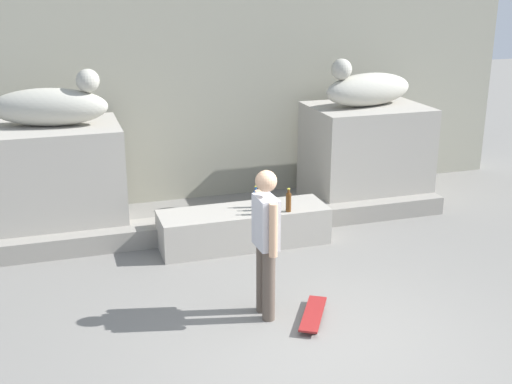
# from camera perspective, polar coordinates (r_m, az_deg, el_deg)

# --- Properties ---
(ground_plane) EXTENTS (40.00, 40.00, 0.00)m
(ground_plane) POSITION_cam_1_polar(r_m,az_deg,el_deg) (6.83, 5.88, -13.34)
(ground_plane) COLOR slate
(facade_wall) EXTENTS (10.89, 0.60, 5.93)m
(facade_wall) POSITION_cam_1_polar(r_m,az_deg,el_deg) (10.91, -5.03, 15.04)
(facade_wall) COLOR gray
(facade_wall) RESTS_ON ground_plane
(pedestal_left) EXTENTS (1.83, 1.39, 1.61)m
(pedestal_left) POSITION_cam_1_polar(r_m,az_deg,el_deg) (9.72, -16.99, 0.92)
(pedestal_left) COLOR #A39E93
(pedestal_left) RESTS_ON ground_plane
(pedestal_right) EXTENTS (1.83, 1.39, 1.61)m
(pedestal_right) POSITION_cam_1_polar(r_m,az_deg,el_deg) (10.85, 9.48, 3.25)
(pedestal_right) COLOR #A39E93
(pedestal_right) RESTS_ON ground_plane
(statue_reclining_left) EXTENTS (1.69, 0.92, 0.78)m
(statue_reclining_left) POSITION_cam_1_polar(r_m,az_deg,el_deg) (9.46, -17.38, 7.22)
(statue_reclining_left) COLOR #B3B0A2
(statue_reclining_left) RESTS_ON pedestal_left
(statue_reclining_right) EXTENTS (1.68, 0.89, 0.78)m
(statue_reclining_right) POSITION_cam_1_polar(r_m,az_deg,el_deg) (10.60, 9.63, 8.91)
(statue_reclining_right) COLOR #B3B0A2
(statue_reclining_right) RESTS_ON pedestal_right
(ledge_block) EXTENTS (2.34, 0.72, 0.51)m
(ledge_block) POSITION_cam_1_polar(r_m,az_deg,el_deg) (9.10, -1.07, -3.07)
(ledge_block) COLOR #A39E93
(ledge_block) RESTS_ON ground_plane
(skater) EXTENTS (0.23, 0.54, 1.67)m
(skater) POSITION_cam_1_polar(r_m,az_deg,el_deg) (6.98, 0.86, -4.01)
(skater) COLOR brown
(skater) RESTS_ON ground_plane
(skateboard) EXTENTS (0.58, 0.79, 0.08)m
(skateboard) POSITION_cam_1_polar(r_m,az_deg,el_deg) (7.29, 5.00, -10.54)
(skateboard) COLOR maroon
(skateboard) RESTS_ON ground_plane
(bottle_brown) EXTENTS (0.08, 0.08, 0.33)m
(bottle_brown) POSITION_cam_1_polar(r_m,az_deg,el_deg) (8.91, 2.85, -0.86)
(bottle_brown) COLOR #593314
(bottle_brown) RESTS_ON ledge_block
(bottle_green) EXTENTS (0.06, 0.06, 0.27)m
(bottle_green) POSITION_cam_1_polar(r_m,az_deg,el_deg) (8.95, 0.53, -0.94)
(bottle_green) COLOR #1E722D
(bottle_green) RESTS_ON ledge_block
(bottle_blue) EXTENTS (0.06, 0.06, 0.31)m
(bottle_blue) POSITION_cam_1_polar(r_m,az_deg,el_deg) (9.06, -0.02, -0.57)
(bottle_blue) COLOR #194C99
(bottle_blue) RESTS_ON ledge_block
(bottle_clear) EXTENTS (0.07, 0.07, 0.26)m
(bottle_clear) POSITION_cam_1_polar(r_m,az_deg,el_deg) (8.79, 0.31, -1.34)
(bottle_clear) COLOR silver
(bottle_clear) RESTS_ON ledge_block
(stair_step) EXTENTS (6.68, 0.50, 0.28)m
(stair_step) POSITION_cam_1_polar(r_m,az_deg,el_deg) (9.56, -1.87, -2.76)
(stair_step) COLOR gray
(stair_step) RESTS_ON ground_plane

